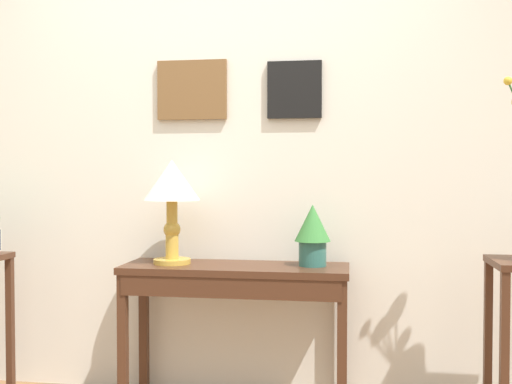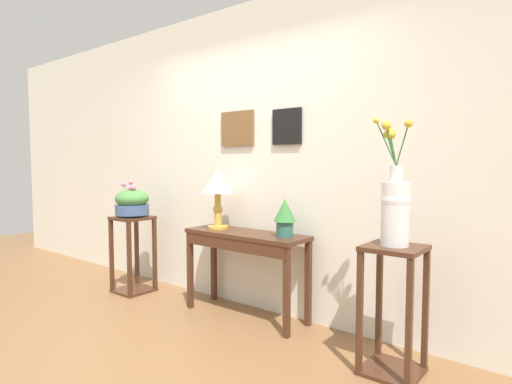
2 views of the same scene
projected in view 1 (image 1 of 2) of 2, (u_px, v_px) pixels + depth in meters
The scene contains 4 objects.
back_wall_with_art at pixel (225, 140), 3.35m from camera, with size 9.00×0.13×2.80m.
console_table at pixel (234, 289), 3.06m from camera, with size 1.14×0.38×0.75m.
table_lamp at pixel (172, 189), 3.12m from camera, with size 0.29×0.29×0.53m.
potted_plant_on_console at pixel (313, 232), 3.05m from camera, with size 0.18×0.18×0.31m.
Camera 1 is at (0.68, -1.79, 1.21)m, focal length 42.64 mm.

